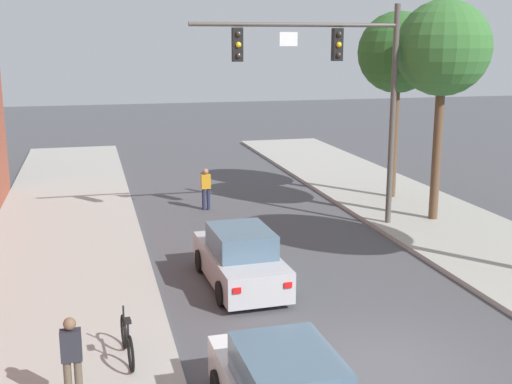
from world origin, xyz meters
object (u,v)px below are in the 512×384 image
(traffic_signal_mast, at_px, (339,74))
(pedestrian_sidewalk_left_walker, at_px, (72,357))
(bicycle_leaning, at_px, (127,341))
(street_tree_third, at_px, (398,54))
(street_tree_second, at_px, (443,49))
(pedestrian_crossing_road, at_px, (206,187))
(car_lead_silver, at_px, (240,259))

(traffic_signal_mast, bearing_deg, pedestrian_sidewalk_left_walker, -131.61)
(traffic_signal_mast, height_order, bicycle_leaning, traffic_signal_mast)
(pedestrian_sidewalk_left_walker, relative_size, street_tree_third, 0.22)
(pedestrian_sidewalk_left_walker, distance_m, street_tree_third, 18.97)
(street_tree_second, bearing_deg, pedestrian_sidewalk_left_walker, -141.83)
(bicycle_leaning, bearing_deg, pedestrian_crossing_road, 72.79)
(traffic_signal_mast, distance_m, pedestrian_crossing_road, 7.08)
(car_lead_silver, distance_m, pedestrian_sidewalk_left_walker, 6.85)
(street_tree_third, bearing_deg, pedestrian_crossing_road, 178.06)
(bicycle_leaning, bearing_deg, street_tree_second, 35.95)
(traffic_signal_mast, xyz_separation_m, pedestrian_sidewalk_left_walker, (-8.60, -9.69, -4.30))
(car_lead_silver, height_order, street_tree_third, street_tree_third)
(car_lead_silver, bearing_deg, pedestrian_sidewalk_left_walker, -128.25)
(car_lead_silver, xyz_separation_m, pedestrian_crossing_road, (0.54, 8.26, 0.19))
(car_lead_silver, distance_m, street_tree_third, 12.66)
(traffic_signal_mast, bearing_deg, street_tree_third, 43.20)
(street_tree_second, bearing_deg, car_lead_silver, -151.76)
(pedestrian_sidewalk_left_walker, height_order, bicycle_leaning, pedestrian_sidewalk_left_walker)
(car_lead_silver, xyz_separation_m, street_tree_third, (8.29, 8.00, 5.24))
(car_lead_silver, xyz_separation_m, street_tree_second, (8.21, 4.41, 5.44))
(traffic_signal_mast, xyz_separation_m, pedestrian_crossing_road, (-3.83, 3.95, -4.45))
(traffic_signal_mast, height_order, pedestrian_crossing_road, traffic_signal_mast)
(pedestrian_sidewalk_left_walker, xyz_separation_m, street_tree_third, (12.53, 13.38, 4.90))
(street_tree_third, bearing_deg, bicycle_leaning, -134.10)
(street_tree_third, bearing_deg, pedestrian_sidewalk_left_walker, -133.13)
(street_tree_third, bearing_deg, car_lead_silver, -136.03)
(pedestrian_sidewalk_left_walker, bearing_deg, bicycle_leaning, 55.83)
(traffic_signal_mast, relative_size, pedestrian_crossing_road, 4.57)
(pedestrian_crossing_road, distance_m, street_tree_third, 9.26)
(car_lead_silver, distance_m, street_tree_second, 10.79)
(street_tree_second, bearing_deg, traffic_signal_mast, -178.57)
(car_lead_silver, relative_size, bicycle_leaning, 2.43)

